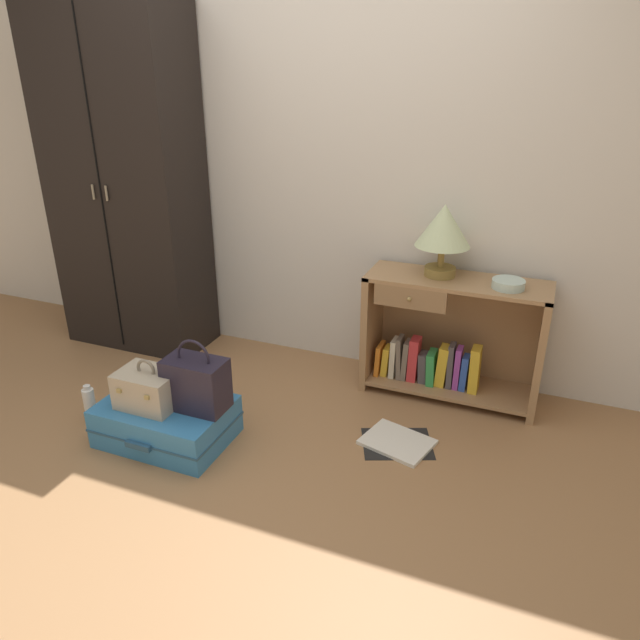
{
  "coord_description": "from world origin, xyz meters",
  "views": [
    {
      "loc": [
        1.29,
        -1.83,
        1.81
      ],
      "look_at": [
        0.23,
        0.8,
        0.55
      ],
      "focal_mm": 33.26,
      "sensor_mm": 36.0,
      "label": 1
    }
  ],
  "objects_px": {
    "wardrobe": "(126,185)",
    "handbag": "(196,383)",
    "train_case": "(148,388)",
    "bottle": "(90,405)",
    "table_lamp": "(444,229)",
    "suitcase_large": "(167,421)",
    "open_book_on_floor": "(397,442)",
    "bowl": "(508,284)",
    "bookshelf": "(447,340)"
  },
  "relations": [
    {
      "from": "table_lamp",
      "to": "suitcase_large",
      "type": "height_order",
      "value": "table_lamp"
    },
    {
      "from": "bottle",
      "to": "open_book_on_floor",
      "type": "height_order",
      "value": "bottle"
    },
    {
      "from": "handbag",
      "to": "suitcase_large",
      "type": "bearing_deg",
      "value": -167.49
    },
    {
      "from": "bookshelf",
      "to": "open_book_on_floor",
      "type": "relative_size",
      "value": 2.31
    },
    {
      "from": "handbag",
      "to": "bottle",
      "type": "distance_m",
      "value": 0.7
    },
    {
      "from": "train_case",
      "to": "bottle",
      "type": "height_order",
      "value": "train_case"
    },
    {
      "from": "bowl",
      "to": "bottle",
      "type": "xyz_separation_m",
      "value": [
        -1.99,
        -0.98,
        -0.63
      ]
    },
    {
      "from": "bowl",
      "to": "train_case",
      "type": "relative_size",
      "value": 0.57
    },
    {
      "from": "wardrobe",
      "to": "suitcase_large",
      "type": "height_order",
      "value": "wardrobe"
    },
    {
      "from": "suitcase_large",
      "to": "train_case",
      "type": "xyz_separation_m",
      "value": [
        -0.06,
        -0.03,
        0.2
      ]
    },
    {
      "from": "wardrobe",
      "to": "bookshelf",
      "type": "distance_m",
      "value": 2.21
    },
    {
      "from": "bowl",
      "to": "handbag",
      "type": "relative_size",
      "value": 0.45
    },
    {
      "from": "open_book_on_floor",
      "to": "bowl",
      "type": "bearing_deg",
      "value": 54.59
    },
    {
      "from": "suitcase_large",
      "to": "bowl",
      "type": "bearing_deg",
      "value": 32.41
    },
    {
      "from": "open_book_on_floor",
      "to": "bookshelf",
      "type": "bearing_deg",
      "value": 79.93
    },
    {
      "from": "suitcase_large",
      "to": "bottle",
      "type": "relative_size",
      "value": 2.97
    },
    {
      "from": "bowl",
      "to": "handbag",
      "type": "xyz_separation_m",
      "value": [
        -1.34,
        -0.92,
        -0.39
      ]
    },
    {
      "from": "train_case",
      "to": "bottle",
      "type": "bearing_deg",
      "value": 178.01
    },
    {
      "from": "bowl",
      "to": "train_case",
      "type": "bearing_deg",
      "value": -147.68
    },
    {
      "from": "table_lamp",
      "to": "open_book_on_floor",
      "type": "relative_size",
      "value": 0.92
    },
    {
      "from": "train_case",
      "to": "bottle",
      "type": "xyz_separation_m",
      "value": [
        -0.42,
        0.01,
        -0.2
      ]
    },
    {
      "from": "handbag",
      "to": "open_book_on_floor",
      "type": "xyz_separation_m",
      "value": [
        0.94,
        0.36,
        -0.34
      ]
    },
    {
      "from": "wardrobe",
      "to": "handbag",
      "type": "bearing_deg",
      "value": -41.28
    },
    {
      "from": "suitcase_large",
      "to": "open_book_on_floor",
      "type": "bearing_deg",
      "value": 19.63
    },
    {
      "from": "bookshelf",
      "to": "handbag",
      "type": "bearing_deg",
      "value": -137.13
    },
    {
      "from": "table_lamp",
      "to": "train_case",
      "type": "xyz_separation_m",
      "value": [
        -1.2,
        -1.06,
        -0.67
      ]
    },
    {
      "from": "wardrobe",
      "to": "bowl",
      "type": "distance_m",
      "value": 2.4
    },
    {
      "from": "wardrobe",
      "to": "bookshelf",
      "type": "height_order",
      "value": "wardrobe"
    },
    {
      "from": "open_book_on_floor",
      "to": "train_case",
      "type": "bearing_deg",
      "value": -159.82
    },
    {
      "from": "open_book_on_floor",
      "to": "bottle",
      "type": "bearing_deg",
      "value": -165.35
    },
    {
      "from": "suitcase_large",
      "to": "bookshelf",
      "type": "bearing_deg",
      "value": 39.58
    },
    {
      "from": "wardrobe",
      "to": "handbag",
      "type": "xyz_separation_m",
      "value": [
        1.04,
        -0.91,
        -0.72
      ]
    },
    {
      "from": "suitcase_large",
      "to": "handbag",
      "type": "xyz_separation_m",
      "value": [
        0.18,
        0.04,
        0.24
      ]
    },
    {
      "from": "bookshelf",
      "to": "bottle",
      "type": "bearing_deg",
      "value": -148.82
    },
    {
      "from": "bowl",
      "to": "open_book_on_floor",
      "type": "distance_m",
      "value": 1.0
    },
    {
      "from": "open_book_on_floor",
      "to": "suitcase_large",
      "type": "bearing_deg",
      "value": -160.37
    },
    {
      "from": "suitcase_large",
      "to": "handbag",
      "type": "bearing_deg",
      "value": 12.51
    },
    {
      "from": "handbag",
      "to": "table_lamp",
      "type": "bearing_deg",
      "value": 45.42
    },
    {
      "from": "train_case",
      "to": "open_book_on_floor",
      "type": "height_order",
      "value": "train_case"
    },
    {
      "from": "wardrobe",
      "to": "bottle",
      "type": "height_order",
      "value": "wardrobe"
    },
    {
      "from": "suitcase_large",
      "to": "bottle",
      "type": "height_order",
      "value": "bottle"
    },
    {
      "from": "table_lamp",
      "to": "suitcase_large",
      "type": "bearing_deg",
      "value": -138.23
    },
    {
      "from": "bowl",
      "to": "suitcase_large",
      "type": "bearing_deg",
      "value": -147.59
    },
    {
      "from": "table_lamp",
      "to": "bowl",
      "type": "xyz_separation_m",
      "value": [
        0.37,
        -0.06,
        -0.24
      ]
    },
    {
      "from": "bowl",
      "to": "train_case",
      "type": "distance_m",
      "value": 1.91
    },
    {
      "from": "table_lamp",
      "to": "bowl",
      "type": "relative_size",
      "value": 2.34
    },
    {
      "from": "handbag",
      "to": "bottle",
      "type": "height_order",
      "value": "handbag"
    },
    {
      "from": "handbag",
      "to": "train_case",
      "type": "bearing_deg",
      "value": -162.75
    },
    {
      "from": "bookshelf",
      "to": "handbag",
      "type": "distance_m",
      "value": 1.43
    },
    {
      "from": "bookshelf",
      "to": "train_case",
      "type": "relative_size",
      "value": 3.35
    }
  ]
}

